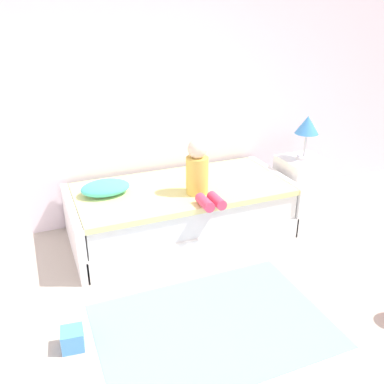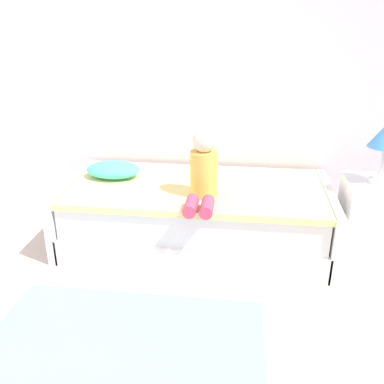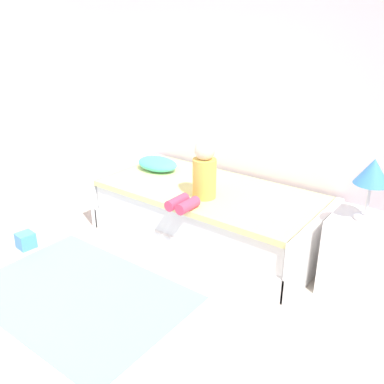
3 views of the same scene
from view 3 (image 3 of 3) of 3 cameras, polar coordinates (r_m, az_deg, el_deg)
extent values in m
plane|color=#B2A899|center=(2.94, -24.42, -20.35)|extent=(9.20, 9.20, 0.00)
cube|color=white|center=(4.05, 6.22, 16.05)|extent=(7.20, 0.10, 2.90)
cube|color=white|center=(3.90, 2.21, -4.96)|extent=(2.00, 1.00, 0.20)
cube|color=white|center=(3.80, 2.26, -1.96)|extent=(1.94, 0.94, 0.25)
cube|color=#E5E08C|center=(3.74, 2.30, 0.12)|extent=(1.98, 0.98, 0.05)
cube|color=white|center=(4.44, -8.62, 0.48)|extent=(0.07, 1.00, 0.50)
cube|color=white|center=(3.43, 16.49, -7.31)|extent=(0.07, 1.00, 0.50)
cube|color=white|center=(3.32, 21.84, -8.14)|extent=(0.44, 0.44, 0.60)
cylinder|color=silver|center=(3.18, 22.66, -3.24)|extent=(0.15, 0.15, 0.03)
cylinder|color=silver|center=(3.13, 23.03, -1.01)|extent=(0.02, 0.02, 0.24)
cone|color=#3F8CD8|center=(3.05, 23.62, 2.60)|extent=(0.24, 0.24, 0.18)
cylinder|color=gold|center=(3.49, 1.71, 1.88)|extent=(0.20, 0.20, 0.34)
sphere|color=beige|center=(3.41, 1.76, 5.75)|extent=(0.17, 0.17, 0.17)
cylinder|color=#D83F60|center=(3.35, -2.05, -1.39)|extent=(0.09, 0.22, 0.09)
cylinder|color=#D83F60|center=(3.29, -0.56, -1.86)|extent=(0.09, 0.22, 0.09)
ellipsoid|color=#4CCCBC|center=(4.19, -4.75, 3.88)|extent=(0.44, 0.30, 0.13)
cube|color=#7AA8CC|center=(3.31, -15.20, -13.36)|extent=(1.60, 1.10, 0.01)
cube|color=#4C99E5|center=(4.04, -21.87, -6.19)|extent=(0.16, 0.16, 0.14)
camera|label=1|loc=(3.28, -65.15, 12.94)|focal=39.21mm
camera|label=2|loc=(1.61, -60.86, 5.34)|focal=39.79mm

